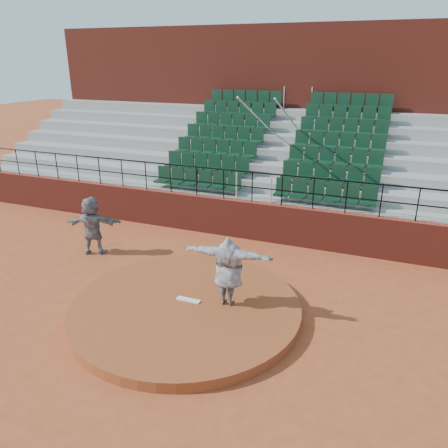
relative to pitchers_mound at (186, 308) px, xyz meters
The scene contains 9 objects.
ground 0.12m from the pitchers_mound, ahead, with size 90.00×90.00×0.00m, color #A44825.
pitchers_mound is the anchor object (origin of this frame).
pitching_rubber 0.21m from the pitchers_mound, 90.00° to the left, with size 0.60×0.15×0.03m, color white.
boundary_wall 5.03m from the pitchers_mound, 90.00° to the left, with size 24.00×0.30×1.30m, color maroon.
wall_railing 5.35m from the pitchers_mound, 90.00° to the left, with size 24.04×0.05×1.03m.
seating_deck 8.75m from the pitchers_mound, 90.00° to the left, with size 24.00×5.97×4.63m.
press_box_facade 13.06m from the pitchers_mound, 90.00° to the left, with size 24.00×3.00×7.10m, color maroon.
pitcher 1.42m from the pitchers_mound, 23.22° to the left, with size 2.12×0.58×1.72m, color black.
fielder 4.74m from the pitchers_mound, 153.86° to the left, with size 1.71×0.54×1.84m, color black.
Camera 1 is at (4.19, -8.10, 5.76)m, focal length 35.00 mm.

